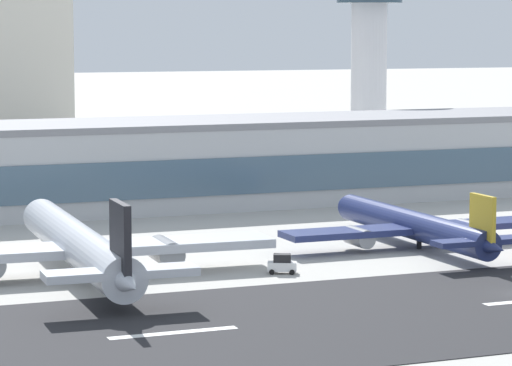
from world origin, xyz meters
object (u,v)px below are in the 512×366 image
(terminal_building, at_px, (141,164))
(control_tower, at_px, (369,50))
(service_baggage_tug_1, at_px, (282,264))
(airliner_black_tail_gate_0, at_px, (81,248))
(airliner_gold_tail_gate_1, at_px, (418,227))

(terminal_building, height_order, control_tower, control_tower)
(service_baggage_tug_1, bearing_deg, terminal_building, 113.61)
(control_tower, distance_m, service_baggage_tug_1, 115.99)
(service_baggage_tug_1, bearing_deg, airliner_black_tail_gate_0, -168.87)
(airliner_gold_tail_gate_1, bearing_deg, control_tower, -23.09)
(terminal_building, distance_m, service_baggage_tug_1, 58.62)
(airliner_gold_tail_gate_1, xyz_separation_m, service_baggage_tug_1, (-22.28, -9.24, -1.64))
(terminal_building, bearing_deg, service_baggage_tug_1, -91.49)
(terminal_building, relative_size, control_tower, 5.20)
(airliner_gold_tail_gate_1, distance_m, service_baggage_tug_1, 24.17)
(terminal_building, bearing_deg, control_tower, 33.70)
(terminal_building, bearing_deg, airliner_black_tail_gate_0, -113.51)
(terminal_building, relative_size, airliner_black_tail_gate_0, 3.78)
(control_tower, bearing_deg, terminal_building, -146.30)
(terminal_building, xyz_separation_m, service_baggage_tug_1, (-1.51, -58.34, -5.56))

